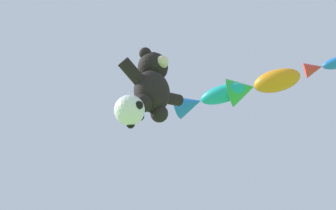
% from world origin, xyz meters
% --- Properties ---
extents(teddy_bear_kite, '(2.19, 0.96, 2.22)m').
position_xyz_m(teddy_bear_kite, '(-0.41, 4.47, 8.07)').
color(teddy_bear_kite, black).
extents(soccer_ball_kite, '(0.79, 0.79, 0.73)m').
position_xyz_m(soccer_ball_kite, '(-1.03, 4.53, 6.79)').
color(soccer_ball_kite, white).
extents(fish_kite_teal, '(1.50, 2.53, 0.82)m').
position_xyz_m(fish_kite_teal, '(2.50, 4.96, 9.70)').
color(fish_kite_teal, '#19ADB2').
extents(fish_kite_tangerine, '(1.73, 2.48, 1.00)m').
position_xyz_m(fish_kite_tangerine, '(3.28, 3.31, 9.77)').
color(fish_kite_tangerine, orange).
extents(fish_kite_cobalt, '(1.06, 1.61, 0.53)m').
position_xyz_m(fish_kite_cobalt, '(4.41, 1.42, 10.16)').
color(fish_kite_cobalt, blue).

